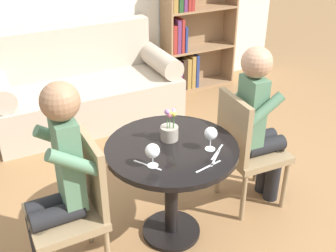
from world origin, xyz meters
TOP-DOWN VIEW (x-y plane):
  - ground_plane at (0.00, 0.00)m, footprint 16.00×16.00m
  - round_table at (0.00, 0.00)m, footprint 0.84×0.84m
  - couch at (0.00, 1.90)m, footprint 1.83×0.80m
  - bookshelf_right at (1.35, 2.16)m, footprint 0.87×0.28m
  - chair_left at (-0.63, -0.01)m, footprint 0.42×0.42m
  - chair_right at (0.63, 0.06)m, footprint 0.44×0.44m
  - person_left at (-0.72, -0.01)m, footprint 0.42×0.34m
  - person_right at (0.72, 0.05)m, footprint 0.43×0.36m
  - wine_glass_left at (-0.19, -0.14)m, footprint 0.09×0.09m
  - wine_glass_right at (0.19, -0.13)m, footprint 0.08×0.08m
  - flower_vase at (0.03, 0.08)m, footprint 0.11×0.11m
  - knife_left_setting at (0.09, -0.29)m, footprint 0.19×0.05m
  - fork_left_setting at (0.21, -0.18)m, footprint 0.16×0.12m
  - knife_right_setting at (-0.22, -0.12)m, footprint 0.11×0.17m
  - fork_right_setting at (0.17, -0.23)m, footprint 0.15×0.14m

SIDE VIEW (x-z plane):
  - ground_plane at x=0.00m, z-range 0.00..0.00m
  - couch at x=0.00m, z-range -0.15..0.77m
  - chair_left at x=-0.63m, z-range 0.04..0.94m
  - chair_right at x=0.63m, z-range 0.04..0.94m
  - round_table at x=0.00m, z-range 0.19..0.90m
  - person_right at x=0.72m, z-range 0.05..1.28m
  - bookshelf_right at x=1.35m, z-range -0.04..1.37m
  - person_left at x=-0.72m, z-range 0.05..1.31m
  - knife_left_setting at x=0.09m, z-range 0.71..0.71m
  - fork_left_setting at x=0.21m, z-range 0.71..0.71m
  - knife_right_setting at x=-0.22m, z-range 0.71..0.71m
  - fork_right_setting at x=0.17m, z-range 0.71..0.71m
  - flower_vase at x=0.03m, z-range 0.66..0.89m
  - wine_glass_left at x=-0.19m, z-range 0.73..0.88m
  - wine_glass_right at x=0.19m, z-range 0.74..0.89m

